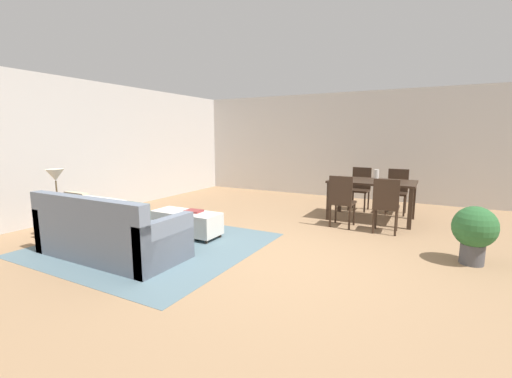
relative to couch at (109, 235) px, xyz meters
The scene contains 16 objects.
ground_plane 2.25m from the couch, 26.37° to the left, with size 10.80×10.80×0.00m, color #9E7A56.
wall_back 6.40m from the couch, 71.57° to the left, with size 9.00×0.12×2.70m, color beige.
wall_left 3.10m from the couch, 149.26° to the left, with size 0.12×11.00×2.70m, color beige.
area_rug 0.72m from the couch, 76.67° to the left, with size 3.00×2.80×0.01m, color slate.
couch is the anchor object (origin of this frame).
ottoman_table 1.26m from the couch, 76.20° to the left, with size 1.14×0.46×0.40m.
side_table 1.34m from the couch, behind, with size 0.40×0.40×0.58m.
table_lamp 1.50m from the couch, behind, with size 0.26×0.26×0.53m.
dining_table 4.66m from the couch, 54.02° to the left, with size 1.55×0.95×0.76m.
dining_chair_near_left 3.77m from the couch, 51.09° to the left, with size 0.41×0.41×0.92m.
dining_chair_near_right 4.24m from the couch, 42.88° to the left, with size 0.42×0.42×0.92m.
dining_chair_far_left 5.16m from the couch, 62.87° to the left, with size 0.42×0.42×0.92m.
dining_chair_far_right 5.53m from the couch, 55.89° to the left, with size 0.40×0.40×0.92m.
vase_centerpiece 4.72m from the couch, 53.30° to the left, with size 0.09×0.09×0.21m, color silver.
book_on_ottoman 1.34m from the couch, 71.82° to the left, with size 0.26×0.20×0.03m, color maroon.
potted_plant 4.71m from the couch, 24.84° to the left, with size 0.52×0.52×0.74m.
Camera 1 is at (1.80, -3.91, 1.61)m, focal length 23.75 mm.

